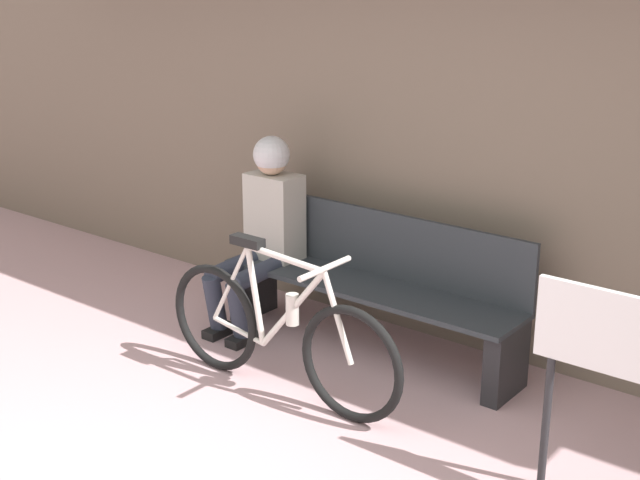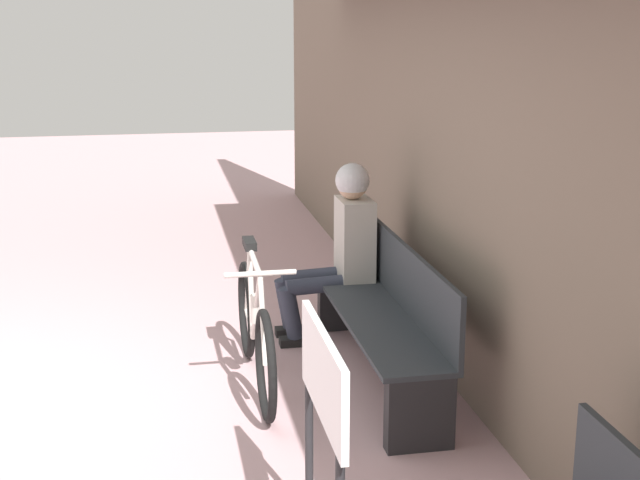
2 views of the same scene
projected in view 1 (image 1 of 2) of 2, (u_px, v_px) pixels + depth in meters
name	position (u px, v px, depth m)	size (l,w,h in m)	color
storefront_wall	(456.00, 68.00, 5.07)	(12.00, 0.56, 3.20)	#756656
park_bench_near	(373.00, 286.00, 5.30)	(1.94, 0.42, 0.83)	#2D3338
bicycle	(279.00, 334.00, 4.76)	(1.59, 0.40, 0.85)	black
person_seated	(264.00, 221.00, 5.57)	(0.34, 0.65, 1.22)	#2D3342
signboard	(628.00, 356.00, 3.61)	(0.80, 0.04, 1.00)	#232326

